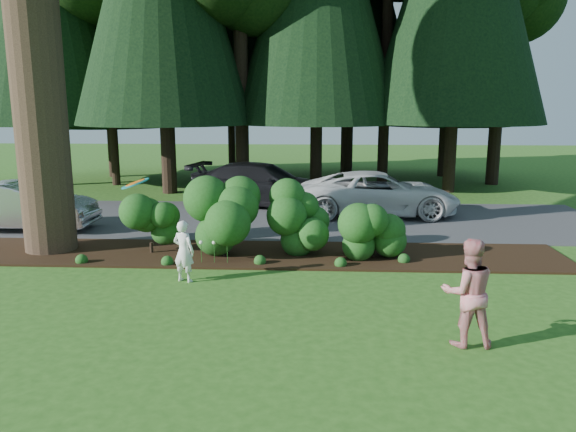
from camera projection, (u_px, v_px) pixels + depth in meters
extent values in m
plane|color=#285618|center=(208.00, 301.00, 10.54)|extent=(80.00, 80.00, 0.00)
cube|color=black|center=(233.00, 254.00, 13.71)|extent=(16.00, 2.50, 0.05)
cube|color=#38383A|center=(252.00, 219.00, 17.87)|extent=(22.00, 6.00, 0.03)
sphere|color=#1D4916|center=(151.00, 228.00, 13.64)|extent=(1.08, 1.08, 1.08)
cylinder|color=black|center=(152.00, 248.00, 13.74)|extent=(0.08, 0.08, 0.30)
sphere|color=#1D4916|center=(222.00, 219.00, 13.30)|extent=(1.35, 1.35, 1.35)
cylinder|color=black|center=(223.00, 251.00, 13.45)|extent=(0.08, 0.08, 0.30)
sphere|color=#1D4916|center=(298.00, 222.00, 13.52)|extent=(1.26, 1.26, 1.26)
cylinder|color=black|center=(298.00, 249.00, 13.66)|extent=(0.08, 0.08, 0.30)
sphere|color=#1D4916|center=(374.00, 229.00, 13.26)|extent=(1.17, 1.17, 1.17)
cylinder|color=black|center=(373.00, 252.00, 13.37)|extent=(0.08, 0.08, 0.30)
cylinder|color=#1D4916|center=(201.00, 254.00, 12.87)|extent=(0.01, 0.01, 0.50)
sphere|color=white|center=(201.00, 242.00, 12.81)|extent=(0.09, 0.09, 0.09)
cylinder|color=#1D4916|center=(214.00, 254.00, 12.85)|extent=(0.01, 0.01, 0.50)
sphere|color=white|center=(214.00, 243.00, 12.80)|extent=(0.09, 0.09, 0.09)
cylinder|color=#1D4916|center=(227.00, 254.00, 12.84)|extent=(0.01, 0.01, 0.50)
sphere|color=white|center=(227.00, 243.00, 12.78)|extent=(0.09, 0.09, 0.09)
cylinder|color=black|center=(45.00, 72.00, 23.73)|extent=(0.50, 0.50, 9.80)
cone|color=black|center=(39.00, 3.00, 23.18)|extent=(6.16, 6.16, 10.50)
cylinder|color=black|center=(108.00, 81.00, 24.17)|extent=(0.50, 0.50, 9.10)
cylinder|color=black|center=(179.00, 65.00, 24.37)|extent=(0.50, 0.50, 10.50)
cylinder|color=black|center=(243.00, 84.00, 22.93)|extent=(0.50, 0.50, 8.75)
cylinder|color=black|center=(317.00, 55.00, 23.51)|extent=(0.50, 0.50, 11.20)
cylinder|color=black|center=(385.00, 77.00, 24.52)|extent=(0.50, 0.50, 9.45)
cylinder|color=black|center=(452.00, 58.00, 22.79)|extent=(0.50, 0.50, 10.85)
cylinder|color=black|center=(498.00, 74.00, 24.73)|extent=(0.50, 0.50, 9.80)
cylinder|color=black|center=(116.00, 63.00, 27.93)|extent=(0.50, 0.50, 11.20)
cylinder|color=black|center=(224.00, 69.00, 27.23)|extent=(0.50, 0.50, 10.50)
cone|color=black|center=(223.00, 4.00, 26.64)|extent=(6.60, 6.60, 11.25)
cylinder|color=black|center=(347.00, 55.00, 27.78)|extent=(0.50, 0.50, 11.90)
cylinder|color=black|center=(451.00, 73.00, 27.21)|extent=(0.50, 0.50, 10.15)
cone|color=black|center=(454.00, 10.00, 26.64)|extent=(6.38, 6.38, 10.88)
imported|color=#BBBBC0|center=(21.00, 206.00, 16.18)|extent=(4.20, 1.52, 1.38)
imported|color=silver|center=(379.00, 194.00, 18.27)|extent=(5.19, 2.47, 1.43)
imported|color=black|center=(263.00, 185.00, 19.97)|extent=(5.55, 3.13, 1.52)
imported|color=white|center=(184.00, 251.00, 11.57)|extent=(0.55, 0.46, 1.30)
imported|color=red|center=(468.00, 292.00, 8.48)|extent=(0.85, 0.68, 1.68)
cylinder|color=teal|center=(135.00, 183.00, 11.15)|extent=(0.56, 0.57, 0.24)
cylinder|color=orange|center=(135.00, 183.00, 11.14)|extent=(0.39, 0.40, 0.17)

